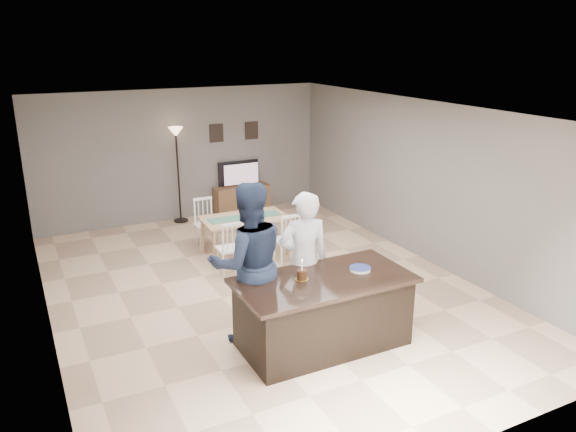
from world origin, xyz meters
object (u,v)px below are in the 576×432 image
birthday_cake (302,275)px  floor_lamp (177,149)px  kitchen_island (323,311)px  woman (304,261)px  plate_stack (360,269)px  television (240,174)px  tv_console (242,199)px  man (249,263)px  dining_table (245,224)px

birthday_cake → floor_lamp: size_ratio=0.13×
kitchen_island → birthday_cake: (-0.25, 0.09, 0.51)m
kitchen_island → woman: size_ratio=1.16×
birthday_cake → plate_stack: (0.78, -0.09, -0.04)m
woman → floor_lamp: (-0.19, 5.04, 0.60)m
birthday_cake → plate_stack: 0.78m
television → floor_lamp: bearing=2.1°
tv_console → woman: bearing=-103.2°
tv_console → woman: size_ratio=0.65×
kitchen_island → plate_stack: plate_stack is taller
tv_console → kitchen_island: bearing=-102.2°
floor_lamp → tv_console: bearing=-0.8°
television → man: man is taller
kitchen_island → plate_stack: size_ratio=8.10×
kitchen_island → floor_lamp: size_ratio=1.09×
television → man: size_ratio=0.44×
plate_stack → dining_table: (-0.21, 3.25, -0.35)m
woman → birthday_cake: woman is taller
man → kitchen_island: bearing=152.6°
tv_console → woman: 5.19m
tv_console → television: (0.00, 0.07, 0.56)m
man → birthday_cake: (0.50, -0.46, -0.07)m
man → birthday_cake: 0.68m
television → birthday_cake: birthday_cake is taller
birthday_cake → dining_table: birthday_cake is taller
dining_table → floor_lamp: bearing=103.7°
woman → tv_console: bearing=-94.3°
tv_console → man: size_ratio=0.58×
television → man: (-1.95, -5.09, 0.17)m
tv_console → man: bearing=-111.2°
floor_lamp → kitchen_island: bearing=-88.3°
kitchen_island → tv_console: (1.20, 5.57, -0.15)m
man → plate_stack: 1.39m
kitchen_island → floor_lamp: floor_lamp is taller
birthday_cake → dining_table: (0.56, 3.16, -0.39)m
tv_console → woman: (-1.18, -5.02, 0.62)m
floor_lamp → man: bearing=-96.6°
dining_table → woman: bearing=-94.0°
woman → man: bearing=8.9°
woman → floor_lamp: bearing=-79.0°
television → dining_table: size_ratio=0.53×
woman → man: man is taller
television → woman: woman is taller
tv_console → birthday_cake: birthday_cake is taller
kitchen_island → man: bearing=143.7°
television → birthday_cake: bearing=75.3°
kitchen_island → birthday_cake: bearing=159.4°
kitchen_island → dining_table: 3.27m
woman → floor_lamp: 5.08m
plate_stack → television: bearing=83.2°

